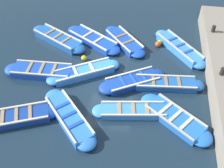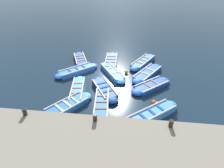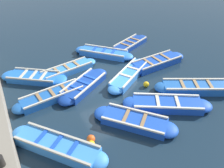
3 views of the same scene
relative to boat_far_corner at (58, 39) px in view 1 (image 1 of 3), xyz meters
name	(u,v)px [view 1 (image 1 of 3)]	position (x,y,z in m)	size (l,w,h in m)	color
ground_plane	(110,79)	(3.47, -2.64, -0.19)	(120.00, 120.00, 0.00)	#162838
boat_far_corner	(58,39)	(0.00, 0.00, 0.00)	(3.87, 2.65, 0.45)	#1E59AD
boat_centre	(124,41)	(3.82, 0.44, -0.03)	(2.93, 3.20, 0.38)	#1947B7
boat_drifting	(133,111)	(4.85, -4.64, -0.04)	(3.66, 1.30, 0.37)	#3884E0
boat_inner_gap	(17,117)	(0.01, -5.76, -0.04)	(3.60, 2.15, 0.38)	navy
boat_mid_row	(69,117)	(2.20, -5.43, -0.02)	(3.17, 3.33, 0.41)	blue
boat_stern_in	(133,81)	(4.63, -2.81, -0.02)	(3.40, 2.47, 0.40)	navy
boat_broadside	(175,118)	(6.63, -4.75, -0.04)	(3.37, 2.90, 0.37)	blue
boat_tucked	(179,48)	(6.91, 0.21, 0.01)	(3.02, 3.49, 0.46)	#3884E0
boat_end_of_row	(42,71)	(0.08, -2.85, 0.00)	(3.91, 1.14, 0.45)	#1947B7
boat_near_quay	(93,40)	(2.01, 0.28, -0.02)	(3.77, 2.81, 0.40)	#1947B7
boat_alongside	(84,72)	(2.15, -2.54, -0.02)	(3.64, 2.60, 0.41)	#3884E0
boat_outer_left	(166,84)	(6.22, -2.74, -0.03)	(3.73, 1.16, 0.39)	#1E59AD
bollard_mid_north	(222,71)	(8.56, -2.64, 1.03)	(0.20, 0.20, 0.35)	black
bollard_mid_south	(214,29)	(8.56, 0.83, 1.03)	(0.20, 0.20, 0.35)	black
buoy_orange_near	(84,58)	(1.88, -1.42, -0.05)	(0.29, 0.29, 0.29)	#EAB214
buoy_yellow_far	(159,42)	(5.82, 0.65, -0.05)	(0.28, 0.28, 0.28)	#EAB214
buoy_white_drifting	(158,44)	(5.73, 0.45, -0.04)	(0.32, 0.32, 0.32)	#E05119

